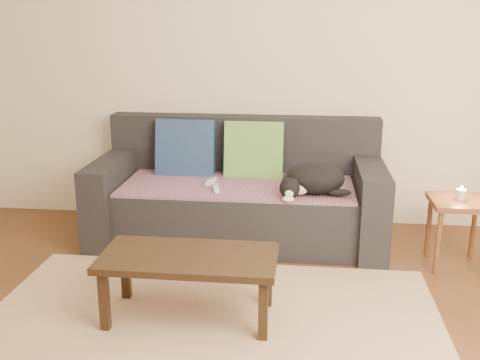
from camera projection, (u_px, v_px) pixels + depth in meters
The scene contains 13 objects.
ground at pixel (202, 352), 2.78m from camera, with size 4.50×4.50×0.00m, color brown.
back_wall at pixel (246, 59), 4.34m from camera, with size 4.50×0.04×2.60m, color beige.
sofa at pixel (239, 197), 4.20m from camera, with size 2.10×0.94×0.87m.
throw_blanket at pixel (238, 185), 4.08m from camera, with size 1.66×0.74×0.02m, color #472A50.
cushion_navy at pixel (186, 149), 4.32m from camera, with size 0.45×0.11×0.45m, color #0F2043.
cushion_green at pixel (254, 151), 4.26m from camera, with size 0.44×0.11×0.44m, color #0E5B52.
cat at pixel (313, 180), 3.81m from camera, with size 0.49×0.39×0.21m.
wii_remote_a at pixel (216, 188), 3.91m from camera, with size 0.15×0.04×0.03m, color white.
wii_remote_b at pixel (211, 182), 4.08m from camera, with size 0.15×0.04×0.03m, color white.
side_table at pixel (459, 212), 3.66m from camera, with size 0.37×0.37×0.46m.
candle at pixel (461, 194), 3.63m from camera, with size 0.06×0.06×0.09m.
rug at pixel (207, 335), 2.92m from camera, with size 2.50×1.80×0.01m, color tan.
coffee_table at pixel (189, 263), 3.01m from camera, with size 0.94×0.47×0.38m.
Camera 1 is at (0.47, -2.40, 1.58)m, focal length 42.00 mm.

